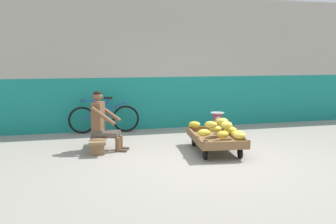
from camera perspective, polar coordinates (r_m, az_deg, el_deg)
The scene contains 10 objects.
ground_plane at distance 6.45m, azimuth 5.33°, elevation -7.46°, with size 80.00×80.00×0.00m, color gray.
back_wall at distance 9.21m, azimuth -1.09°, elevation 7.60°, with size 16.00×0.30×3.25m.
banana_cart at distance 6.97m, azimuth 7.43°, elevation -4.25°, with size 1.00×1.53×0.36m.
banana_pile at distance 6.92m, azimuth 8.30°, elevation -2.47°, with size 0.91×1.44×0.25m.
low_bench at distance 7.18m, azimuth -10.76°, elevation -4.28°, with size 0.43×1.13×0.27m.
vendor_seated at distance 7.09m, azimuth -10.16°, elevation -1.40°, with size 0.74×0.61×1.14m.
plastic_crate at distance 8.05m, azimuth 7.67°, elevation -3.19°, with size 0.36×0.28×0.30m.
weighing_scale at distance 7.99m, azimuth 7.71°, elevation -1.06°, with size 0.30×0.30×0.29m.
bicycle_near_left at distance 8.75m, azimuth -9.97°, elevation -0.95°, with size 1.66×0.48×0.86m.
shopping_bag at distance 7.76m, azimuth 10.81°, elevation -3.93°, with size 0.18×0.12×0.24m, color #D13D4C.
Camera 1 is at (-2.09, -5.84, 1.77)m, focal length 39.01 mm.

